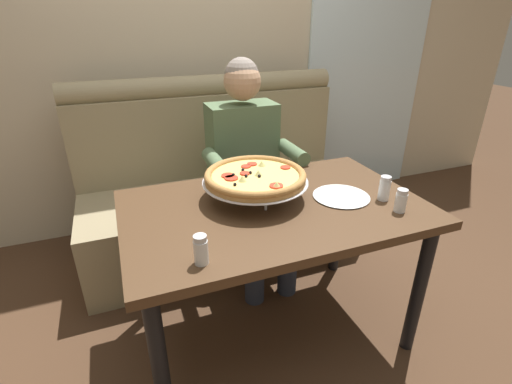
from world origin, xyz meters
The scene contains 12 objects.
ground_plane centered at (0.00, 0.00, 0.00)m, with size 16.00×16.00×0.00m, color #4C3321.
back_wall_with_window centered at (0.00, 1.45, 1.40)m, with size 6.00×0.12×2.80m, color beige.
window_panel centered at (1.44, 1.37, 1.40)m, with size 1.10×0.02×2.80m, color white.
booth_bench centered at (0.00, 0.87, 0.40)m, with size 1.78×0.78×1.13m.
dining_table centered at (0.00, 0.00, 0.64)m, with size 1.30×0.81×0.73m.
diner_main centered at (0.10, 0.61, 0.71)m, with size 0.54×0.64×1.27m.
pizza centered at (-0.05, 0.09, 0.83)m, with size 0.47×0.47×0.14m.
shaker_oregano centered at (0.47, -0.24, 0.77)m, with size 0.05×0.05×0.10m.
shaker_parmesan centered at (0.47, -0.13, 0.78)m, with size 0.05×0.05×0.11m.
shaker_pepper_flakes centered at (-0.40, -0.30, 0.77)m, with size 0.05×0.05×0.11m.
plate_near_left centered at (0.31, -0.04, 0.74)m, with size 0.26×0.26×0.02m.
patio_chair centered at (1.34, 2.12, 0.52)m, with size 0.40×0.40×0.86m.
Camera 1 is at (-0.60, -1.31, 1.47)m, focal length 26.05 mm.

